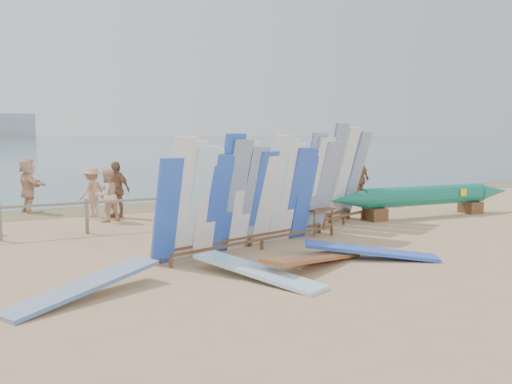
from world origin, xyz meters
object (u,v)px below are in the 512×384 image
beachgoer_3 (92,192)px  beachgoer_2 (107,195)px  outrigger_canoe (425,197)px  beachgoer_4 (116,189)px  beachgoer_10 (359,179)px  beachgoer_9 (256,185)px  beach_chair_right (205,208)px  beach_chair_left (185,213)px  stroller (225,204)px  main_surfboard_rack (256,197)px  flat_board_e (85,298)px  beachgoer_8 (305,182)px  flat_board_c (313,267)px  beachgoer_extra_0 (330,180)px  beachgoer_5 (207,186)px  side_surfboard_rack (338,179)px  beachgoer_11 (28,185)px  vendor_table (317,220)px  beachgoer_7 (240,187)px  flat_board_d (371,259)px  beachgoer_6 (209,187)px  flat_board_a (257,279)px

beachgoer_3 → beachgoer_2: bearing=66.2°
outrigger_canoe → beachgoer_4: size_ratio=3.95×
beachgoer_10 → beachgoer_3: 9.00m
beachgoer_4 → beachgoer_9: size_ratio=1.06×
outrigger_canoe → beach_chair_right: 6.75m
beach_chair_left → stroller: stroller is taller
main_surfboard_rack → flat_board_e: bearing=-168.9°
flat_board_e → beachgoer_3: (1.55, 8.26, 0.77)m
beachgoer_8 → beachgoer_9: beachgoer_8 is taller
flat_board_c → beachgoer_extra_0: size_ratio=1.62×
flat_board_c → beachgoer_5: (0.91, 7.89, 0.83)m
side_surfboard_rack → flat_board_c: side_surfboard_rack is taller
beachgoer_9 → beachgoer_11: bearing=-68.5°
vendor_table → stroller: size_ratio=1.06×
beachgoer_11 → beachgoer_2: (1.90, -2.84, -0.11)m
beachgoer_3 → beachgoer_extra_0: bearing=141.4°
beachgoer_4 → beachgoer_7: bearing=52.8°
flat_board_d → beachgoer_10: (4.72, 6.61, 0.92)m
beachgoer_6 → beach_chair_right: bearing=-77.3°
beachgoer_4 → beachgoer_6: bearing=25.9°
beach_chair_left → beachgoer_5: size_ratio=0.59×
flat_board_d → beachgoer_8: bearing=11.5°
beach_chair_left → beachgoer_extra_0: bearing=10.7°
beach_chair_right → beachgoer_extra_0: bearing=-22.8°
beachgoer_extra_0 → beachgoer_8: (-1.88, -1.33, 0.10)m
beachgoer_4 → beach_chair_right: bearing=26.5°
beach_chair_left → beachgoer_10: 6.77m
beachgoer_6 → beachgoer_4: 2.82m
outrigger_canoe → beachgoer_9: bearing=139.4°
beachgoer_7 → beachgoer_2: (-4.50, -0.55, 0.00)m
side_surfboard_rack → flat_board_c: bearing=-153.5°
beachgoer_9 → beachgoer_extra_0: bearing=134.8°
side_surfboard_rack → beach_chair_right: bearing=114.3°
side_surfboard_rack → beachgoer_8: size_ratio=1.51×
outrigger_canoe → flat_board_a: bearing=-149.5°
flat_board_a → beachgoer_6: size_ratio=1.45×
flat_board_e → beach_chair_left: size_ratio=2.77×
side_surfboard_rack → beach_chair_right: side_surfboard_rack is taller
beachgoer_extra_0 → side_surfboard_rack: bearing=-168.9°
main_surfboard_rack → beachgoer_5: bearing=63.4°
beachgoer_4 → beachgoer_2: size_ratio=1.11×
vendor_table → beachgoer_5: size_ratio=0.65×
flat_board_e → beachgoer_6: (4.66, 6.46, 0.93)m
outrigger_canoe → stroller: stroller is taller
vendor_table → beach_chair_right: 4.06m
beachgoer_9 → flat_board_a: bearing=14.6°
vendor_table → beach_chair_right: vendor_table is taller
outrigger_canoe → flat_board_e: 11.33m
side_surfboard_rack → beachgoer_4: (-5.31, 3.97, -0.43)m
beachgoer_4 → beachgoer_9: beachgoer_4 is taller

